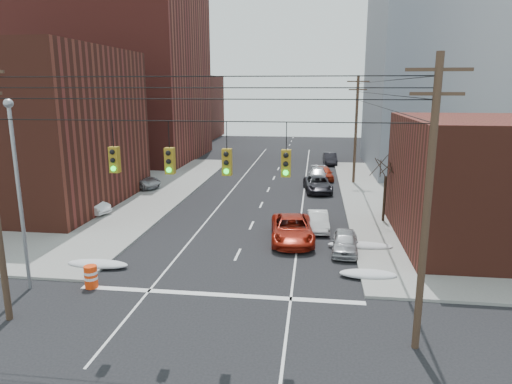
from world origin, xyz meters
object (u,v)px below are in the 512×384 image
(parked_car_c, at_px, (318,184))
(lot_car_a, at_px, (85,205))
(parked_car_a, at_px, (345,242))
(parked_car_d, at_px, (318,175))
(parked_car_b, at_px, (318,221))
(lot_car_d, at_px, (55,192))
(lot_car_b, at_px, (135,180))
(red_pickup, at_px, (292,229))
(construction_barrel, at_px, (91,276))
(parked_car_e, at_px, (324,173))
(lot_car_c, at_px, (33,203))
(parked_car_f, at_px, (330,159))

(parked_car_c, bearing_deg, lot_car_a, -156.33)
(parked_car_a, xyz_separation_m, parked_car_d, (-1.60, 21.54, 0.05))
(parked_car_a, height_order, parked_car_b, parked_car_a)
(lot_car_d, bearing_deg, lot_car_b, -60.55)
(parked_car_a, distance_m, parked_car_d, 21.60)
(parked_car_a, bearing_deg, red_pickup, 156.46)
(construction_barrel, bearing_deg, red_pickup, 41.32)
(parked_car_a, distance_m, parked_car_c, 16.59)
(lot_car_b, xyz_separation_m, construction_barrel, (6.59, -22.02, -0.30))
(parked_car_e, relative_size, lot_car_b, 0.80)
(parked_car_b, height_order, parked_car_e, parked_car_e)
(lot_car_a, distance_m, construction_barrel, 14.28)
(parked_car_d, height_order, construction_barrel, parked_car_d)
(parked_car_b, bearing_deg, lot_car_b, 144.73)
(parked_car_b, height_order, parked_car_d, parked_car_d)
(lot_car_c, height_order, lot_car_d, lot_car_c)
(parked_car_f, height_order, lot_car_d, parked_car_f)
(lot_car_b, bearing_deg, parked_car_e, -54.58)
(lot_car_c, bearing_deg, parked_car_c, -88.38)
(parked_car_e, distance_m, lot_car_b, 19.90)
(parked_car_d, distance_m, parked_car_e, 1.13)
(lot_car_a, bearing_deg, parked_car_e, -30.85)
(parked_car_f, bearing_deg, red_pickup, -99.52)
(red_pickup, distance_m, parked_car_d, 19.91)
(parked_car_c, bearing_deg, red_pickup, -103.44)
(parked_car_e, relative_size, construction_barrel, 3.72)
(parked_car_a, xyz_separation_m, lot_car_a, (-19.70, 5.81, 0.17))
(parked_car_d, xyz_separation_m, construction_barrel, (-11.30, -28.28, -0.11))
(lot_car_b, distance_m, lot_car_d, 7.51)
(parked_car_c, xyz_separation_m, parked_car_d, (0.00, 5.04, -0.03))
(lot_car_b, bearing_deg, lot_car_d, 150.21)
(parked_car_a, relative_size, lot_car_b, 0.72)
(parked_car_b, height_order, construction_barrel, parked_car_b)
(red_pickup, distance_m, lot_car_a, 16.91)
(parked_car_b, distance_m, parked_car_d, 17.20)
(parked_car_c, relative_size, lot_car_d, 1.43)
(red_pickup, height_order, parked_car_c, red_pickup)
(lot_car_d, bearing_deg, red_pickup, -127.38)
(lot_car_d, bearing_deg, parked_car_b, -119.95)
(lot_car_a, relative_size, lot_car_b, 0.77)
(red_pickup, height_order, parked_car_d, red_pickup)
(red_pickup, bearing_deg, parked_car_d, 79.66)
(parked_car_a, distance_m, lot_car_b, 24.77)
(parked_car_d, relative_size, parked_car_e, 1.14)
(red_pickup, height_order, lot_car_d, red_pickup)
(lot_car_a, xyz_separation_m, lot_car_b, (0.21, 9.47, 0.06))
(parked_car_a, height_order, parked_car_c, parked_car_c)
(parked_car_d, bearing_deg, parked_car_e, 55.68)
(parked_car_c, height_order, lot_car_b, lot_car_b)
(red_pickup, distance_m, parked_car_c, 14.90)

